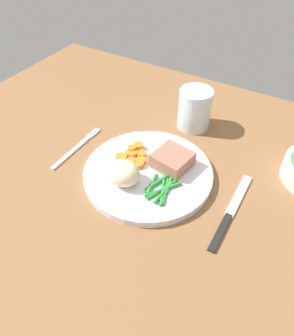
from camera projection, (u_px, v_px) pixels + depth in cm
name	position (u px, v px, depth cm)	size (l,w,h in cm)	color
dining_table	(156.00, 182.00, 67.08)	(120.00, 90.00, 2.00)	brown
dinner_plate	(147.00, 174.00, 66.27)	(26.83, 26.83, 1.60)	white
meat_portion	(172.00, 160.00, 65.91)	(7.06, 6.96, 3.21)	#A86B56
mashed_potatoes	(124.00, 173.00, 61.87)	(6.52, 5.89, 4.97)	beige
carrot_slices	(134.00, 156.00, 68.51)	(6.64, 7.18, 1.28)	orange
green_beans	(162.00, 187.00, 62.07)	(5.95, 9.56, 0.82)	#2D8C38
fork	(77.00, 148.00, 73.35)	(1.44, 16.60, 0.40)	silver
knife	(230.00, 212.00, 59.81)	(1.70, 20.50, 0.64)	black
water_glass	(194.00, 111.00, 77.10)	(7.94, 7.94, 9.76)	silver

